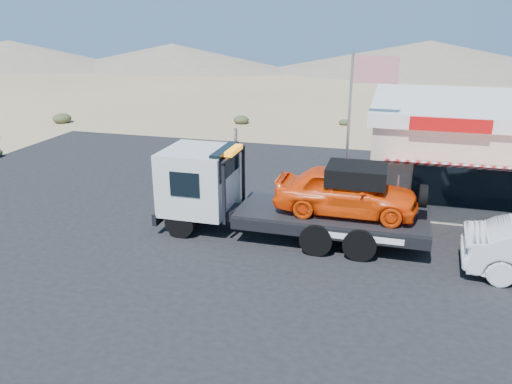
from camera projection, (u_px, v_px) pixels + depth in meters
ground at (174, 258)px, 15.44m from camera, size 120.00×120.00×0.00m
asphalt_lot at (262, 227)px, 17.66m from camera, size 32.00×24.00×0.02m
tow_truck at (283, 192)px, 16.48m from camera, size 8.80×2.61×2.94m
jerky_store at (501, 149)px, 20.30m from camera, size 10.40×9.97×3.90m
flagpole at (356, 119)px, 17.04m from camera, size 1.55×0.10×6.00m
distant_hills at (276, 57)px, 67.41m from camera, size 126.00×48.00×4.20m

